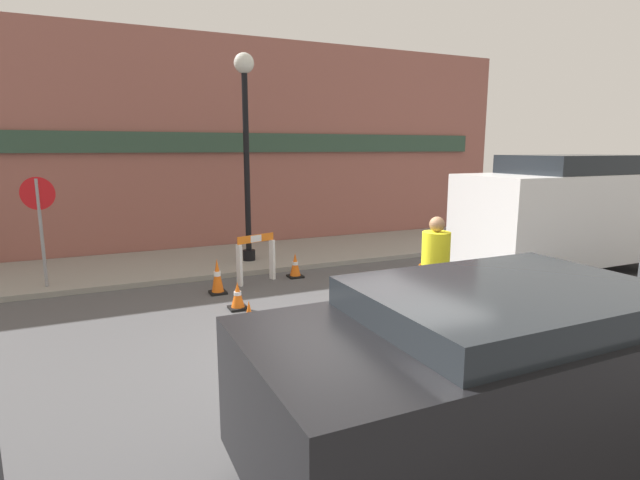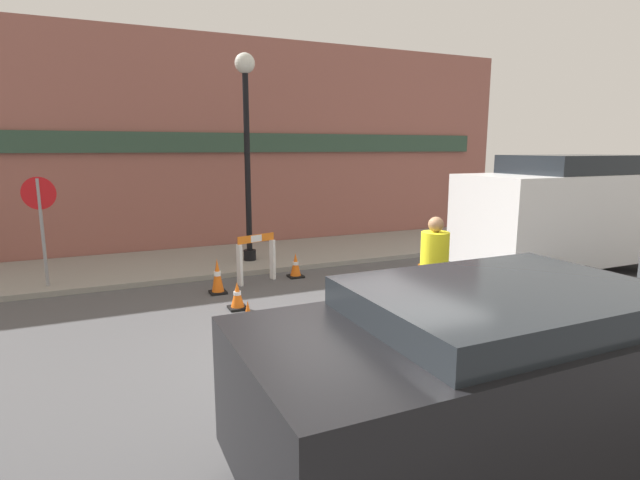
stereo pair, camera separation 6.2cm
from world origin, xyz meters
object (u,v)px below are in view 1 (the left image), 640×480
at_px(streetlamp_post, 246,129).
at_px(work_van, 569,210).
at_px(stop_sign, 40,214).
at_px(person_worker, 435,277).
at_px(parked_car_1, 503,366).

bearing_deg(streetlamp_post, work_van, -30.17).
distance_m(stop_sign, person_worker, 7.16).
distance_m(streetlamp_post, work_van, 7.21).
xyz_separation_m(parked_car_1, work_van, (6.34, 4.56, 0.45)).
bearing_deg(parked_car_1, work_van, 35.74).
bearing_deg(stop_sign, streetlamp_post, -159.73).
xyz_separation_m(person_worker, work_van, (5.16, 2.13, 0.41)).
bearing_deg(parked_car_1, person_worker, 64.11).
relative_size(stop_sign, person_worker, 1.15).
relative_size(person_worker, work_van, 0.36).
height_order(person_worker, parked_car_1, person_worker).
relative_size(streetlamp_post, stop_sign, 2.24).
xyz_separation_m(streetlamp_post, parked_car_1, (-0.28, -8.08, -2.17)).
bearing_deg(work_van, stop_sign, 163.71).
distance_m(parked_car_1, work_van, 7.82).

